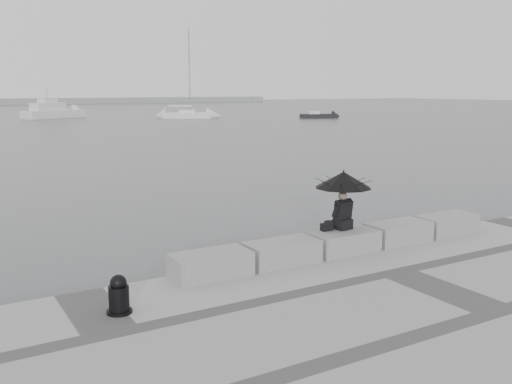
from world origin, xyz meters
TOP-DOWN VIEW (x-y plane):
  - ground at (0.00, 0.00)m, footprint 360.00×360.00m
  - stone_block_far_left at (-3.40, -0.45)m, footprint 1.60×0.80m
  - stone_block_left at (-1.70, -0.45)m, footprint 1.60×0.80m
  - stone_block_centre at (0.00, -0.45)m, footprint 1.60×0.80m
  - stone_block_right at (1.70, -0.45)m, footprint 1.60×0.80m
  - stone_block_far_right at (3.40, -0.45)m, footprint 1.60×0.80m
  - seated_person at (0.12, -0.24)m, footprint 1.32×1.32m
  - bag at (-0.30, -0.18)m, footprint 0.27×0.16m
  - mooring_bollard at (-5.55, -1.37)m, footprint 0.43×0.43m
  - sailboat_right at (25.37, 66.31)m, footprint 7.10×5.30m
  - motor_cruiser at (8.86, 76.90)m, footprint 9.71×6.94m
  - small_motorboat at (41.89, 56.80)m, footprint 5.56×3.37m

SIDE VIEW (x-z plane):
  - ground at x=0.00m, z-range 0.00..0.00m
  - small_motorboat at x=41.89m, z-range -0.23..0.87m
  - sailboat_right at x=25.37m, z-range -5.91..6.99m
  - stone_block_far_left at x=-3.40m, z-range 0.50..1.00m
  - stone_block_left at x=-1.70m, z-range 0.50..1.00m
  - stone_block_centre at x=0.00m, z-range 0.50..1.00m
  - stone_block_right at x=1.70m, z-range 0.50..1.00m
  - stone_block_far_right at x=3.40m, z-range 0.50..1.00m
  - mooring_bollard at x=-5.55m, z-range 0.45..1.12m
  - motor_cruiser at x=8.86m, z-range -1.36..3.14m
  - bag at x=-0.30m, z-range 1.00..1.18m
  - seated_person at x=0.12m, z-range 1.34..2.73m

